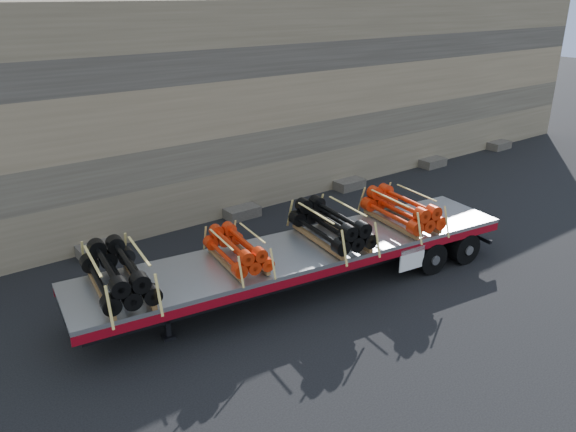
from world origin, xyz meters
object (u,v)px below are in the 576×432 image
Objects in this scene: trailer at (303,268)px; bundle_rear at (402,210)px; bundle_front at (118,274)px; bundle_midfront at (237,250)px; bundle_midrear at (331,226)px.

trailer is 5.12× the size of bundle_rear.
bundle_midfront is (2.78, -0.37, -0.08)m from bundle_front.
bundle_midfront is 0.85× the size of bundle_rear.
bundle_front reaches higher than trailer.
bundle_midfront is 0.82× the size of bundle_midrear.
bundle_rear is at bearing 0.00° from bundle_midrear.
bundle_rear is (7.77, -1.03, -0.01)m from bundle_front.
bundle_front is at bearing 180.00° from bundle_midrear.
bundle_front is (-4.58, 0.61, 1.01)m from trailer.
bundle_midrear is at bearing -0.00° from trailer.
bundle_midrear reaches higher than bundle_midfront.
trailer is at bearing 180.00° from bundle_midrear.
bundle_midrear is at bearing 0.00° from bundle_midfront.
bundle_midrear is at bearing -180.00° from bundle_rear.
bundle_front is 7.83m from bundle_rear.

